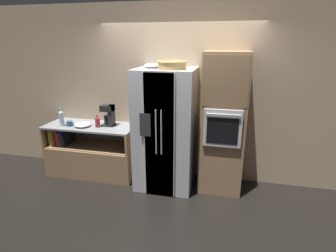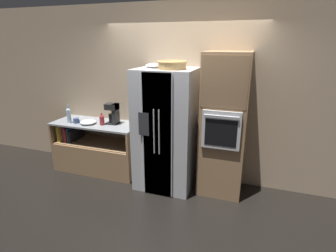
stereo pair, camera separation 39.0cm
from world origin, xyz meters
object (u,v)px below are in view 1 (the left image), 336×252
wall_oven (223,124)px  bottle_short (97,121)px  mixing_bowl (83,125)px  coffee_maker (109,114)px  fruit_bowl (152,66)px  mug (70,124)px  bottle_tall (62,118)px  refrigerator (165,130)px  wicker_basket (172,64)px

wall_oven → bottle_short: wall_oven is taller
mixing_bowl → coffee_maker: size_ratio=0.77×
fruit_bowl → mug: fruit_bowl is taller
bottle_tall → coffee_maker: size_ratio=0.91×
refrigerator → bottle_short: refrigerator is taller
bottle_tall → coffee_maker: coffee_maker is taller
bottle_tall → coffee_maker: bearing=14.0°
wicker_basket → mixing_bowl: bearing=178.3°
coffee_maker → refrigerator: bearing=-7.3°
bottle_short → mixing_bowl: bearing=-173.9°
fruit_bowl → mug: (-1.42, -0.09, -0.96)m
refrigerator → wall_oven: (0.86, 0.09, 0.12)m
bottle_short → coffee_maker: size_ratio=0.58×
wicker_basket → bottle_short: wicker_basket is taller
wall_oven → coffee_maker: (-1.85, 0.03, 0.03)m
refrigerator → mixing_bowl: refrigerator is taller
wicker_basket → refrigerator: bearing=150.9°
fruit_bowl → bottle_tall: size_ratio=0.79×
mixing_bowl → coffee_maker: 0.47m
wall_oven → bottle_short: (-2.00, -0.08, -0.07)m
fruit_bowl → mixing_bowl: fruit_bowl is taller
wall_oven → mug: wall_oven is taller
wicker_basket → fruit_bowl: 0.34m
refrigerator → bottle_tall: (-1.74, -0.06, 0.09)m
refrigerator → coffee_maker: 1.01m
bottle_tall → bottle_short: size_ratio=1.57×
refrigerator → bottle_tall: size_ratio=5.82×
wall_oven → mug: size_ratio=16.04×
refrigerator → mug: bearing=-178.6°
mug → coffee_maker: 0.67m
wall_oven → bottle_short: 2.00m
wall_oven → bottle_tall: (-2.60, -0.15, -0.03)m
mug → fruit_bowl: bearing=3.5°
wall_oven → wicker_basket: size_ratio=5.06×
refrigerator → wall_oven: size_ratio=0.88×
fruit_bowl → coffee_maker: fruit_bowl is taller
refrigerator → mug: 1.62m
wicker_basket → coffee_maker: 1.40m
wall_oven → mug: 2.49m
wicker_basket → mug: wicker_basket is taller
bottle_tall → mixing_bowl: bearing=7.0°
wall_oven → bottle_tall: size_ratio=6.58×
fruit_bowl → bottle_short: 1.30m
refrigerator → mixing_bowl: size_ratio=6.83×
refrigerator → mug: size_ratio=14.18×
bottle_tall → refrigerator: bearing=2.0°
bottle_tall → coffee_maker: 0.78m
fruit_bowl → bottle_short: size_ratio=1.24×
fruit_bowl → mixing_bowl: 1.54m
fruit_bowl → wicker_basket: bearing=-19.1°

